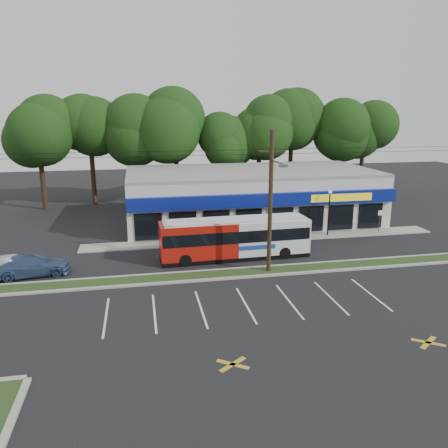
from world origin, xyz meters
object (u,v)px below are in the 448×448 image
sign_post (380,218)px  pedestrian_b (274,239)px  lamp_post (329,208)px  car_silver (15,267)px  car_dark (261,233)px  pedestrian_a (244,240)px  metrobus (235,237)px  utility_pole (268,198)px  car_blue (32,265)px

sign_post → pedestrian_b: bearing=-168.9°
lamp_post → car_silver: 26.16m
car_dark → pedestrian_b: bearing=-159.6°
sign_post → pedestrian_a: 13.82m
lamp_post → pedestrian_a: bearing=-161.9°
metrobus → car_silver: metrobus is taller
metrobus → sign_post: bearing=13.7°
metrobus → utility_pole: bearing=-68.8°
sign_post → car_blue: bearing=-170.2°
utility_pole → car_dark: size_ratio=12.35×
sign_post → car_silver: bearing=-170.6°
utility_pole → car_dark: bearing=77.1°
car_silver → pedestrian_b: (19.68, 2.95, 0.03)m
lamp_post → pedestrian_a: 9.17m
car_dark → metrobus: bearing=145.8°
metrobus → car_silver: size_ratio=2.70×
car_dark → car_blue: bearing=110.5°
car_dark → pedestrian_b: (0.57, -2.05, 0.05)m
car_silver → metrobus: bearing=-95.0°
pedestrian_b → car_blue: bearing=42.9°
utility_pole → sign_post: utility_pole is taller
metrobus → pedestrian_b: 4.39m
pedestrian_b → sign_post: bearing=-135.1°
metrobus → pedestrian_a: size_ratio=6.17×
pedestrian_a → car_dark: bearing=-161.0°
metrobus → car_dark: bearing=49.0°
utility_pole → metrobus: 5.40m
lamp_post → car_dark: size_ratio=1.05×
sign_post → utility_pole: bearing=-149.9°
metrobus → pedestrian_a: metrobus is taller
pedestrian_a → car_silver: bearing=-22.2°
car_silver → pedestrian_b: bearing=-90.1°
lamp_post → sign_post: bearing=-2.6°
lamp_post → car_dark: (-6.43, -0.30, -1.98)m
sign_post → metrobus: (-14.69, -4.07, 0.11)m
sign_post → car_silver: 30.97m
pedestrian_a → utility_pole: bearing=63.9°
car_silver → pedestrian_a: bearing=-90.3°
car_silver → pedestrian_a: size_ratio=2.29×
sign_post → metrobus: bearing=-164.5°
car_blue → car_dark: bearing=-82.7°
utility_pole → sign_post: bearing=30.1°
car_dark → car_silver: car_silver is taller
metrobus → pedestrian_b: (3.82, 1.95, -0.92)m
car_blue → lamp_post: bearing=-86.0°
metrobus → car_blue: 14.81m
sign_post → lamp_post: bearing=177.4°
sign_post → car_dark: size_ratio=0.55×
car_blue → pedestrian_b: (18.57, 2.95, 0.00)m
car_dark → utility_pole: bearing=172.1°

